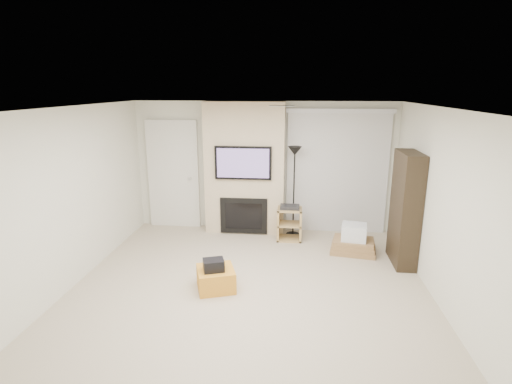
# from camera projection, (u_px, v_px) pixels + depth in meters

# --- Properties ---
(floor) EXTENTS (5.00, 5.50, 0.00)m
(floor) POSITION_uv_depth(u_px,v_px,m) (247.00, 296.00, 5.42)
(floor) COLOR #B8A88E
(floor) RESTS_ON ground
(ceiling) EXTENTS (5.00, 5.50, 0.00)m
(ceiling) POSITION_uv_depth(u_px,v_px,m) (246.00, 109.00, 4.78)
(ceiling) COLOR white
(ceiling) RESTS_ON wall_back
(wall_back) EXTENTS (5.00, 0.00, 2.50)m
(wall_back) POSITION_uv_depth(u_px,v_px,m) (264.00, 167.00, 7.74)
(wall_back) COLOR silver
(wall_back) RESTS_ON ground
(wall_front) EXTENTS (5.00, 0.00, 2.50)m
(wall_front) POSITION_uv_depth(u_px,v_px,m) (192.00, 339.00, 2.45)
(wall_front) COLOR silver
(wall_front) RESTS_ON ground
(wall_left) EXTENTS (0.00, 5.50, 2.50)m
(wall_left) POSITION_uv_depth(u_px,v_px,m) (62.00, 203.00, 5.34)
(wall_left) COLOR silver
(wall_left) RESTS_ON ground
(wall_right) EXTENTS (0.00, 5.50, 2.50)m
(wall_right) POSITION_uv_depth(u_px,v_px,m) (450.00, 214.00, 4.86)
(wall_right) COLOR silver
(wall_right) RESTS_ON ground
(hvac_vent) EXTENTS (0.35, 0.18, 0.01)m
(hvac_vent) POSITION_uv_depth(u_px,v_px,m) (282.00, 106.00, 5.51)
(hvac_vent) COLOR silver
(hvac_vent) RESTS_ON ceiling
(ottoman) EXTENTS (0.63, 0.63, 0.30)m
(ottoman) POSITION_uv_depth(u_px,v_px,m) (216.00, 279.00, 5.59)
(ottoman) COLOR orange
(ottoman) RESTS_ON floor
(black_bag) EXTENTS (0.34, 0.30, 0.16)m
(black_bag) POSITION_uv_depth(u_px,v_px,m) (214.00, 265.00, 5.48)
(black_bag) COLOR black
(black_bag) RESTS_ON ottoman
(fireplace_wall) EXTENTS (1.50, 0.47, 2.50)m
(fireplace_wall) POSITION_uv_depth(u_px,v_px,m) (245.00, 169.00, 7.58)
(fireplace_wall) COLOR #CBB590
(fireplace_wall) RESTS_ON floor
(entry_door) EXTENTS (1.02, 0.11, 2.14)m
(entry_door) POSITION_uv_depth(u_px,v_px,m) (174.00, 175.00, 7.93)
(entry_door) COLOR silver
(entry_door) RESTS_ON floor
(vertical_blinds) EXTENTS (1.98, 0.10, 2.37)m
(vertical_blinds) POSITION_uv_depth(u_px,v_px,m) (337.00, 168.00, 7.55)
(vertical_blinds) COLOR silver
(vertical_blinds) RESTS_ON floor
(floor_lamp) EXTENTS (0.25, 0.25, 1.71)m
(floor_lamp) POSITION_uv_depth(u_px,v_px,m) (294.00, 166.00, 7.31)
(floor_lamp) COLOR black
(floor_lamp) RESTS_ON floor
(av_stand) EXTENTS (0.45, 0.38, 0.66)m
(av_stand) POSITION_uv_depth(u_px,v_px,m) (289.00, 222.00, 7.35)
(av_stand) COLOR tan
(av_stand) RESTS_ON floor
(box_stack) EXTENTS (0.82, 0.67, 0.50)m
(box_stack) POSITION_uv_depth(u_px,v_px,m) (353.00, 242.00, 6.83)
(box_stack) COLOR olive
(box_stack) RESTS_ON floor
(bookshelf) EXTENTS (0.30, 0.80, 1.80)m
(bookshelf) POSITION_uv_depth(u_px,v_px,m) (405.00, 209.00, 6.24)
(bookshelf) COLOR black
(bookshelf) RESTS_ON floor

